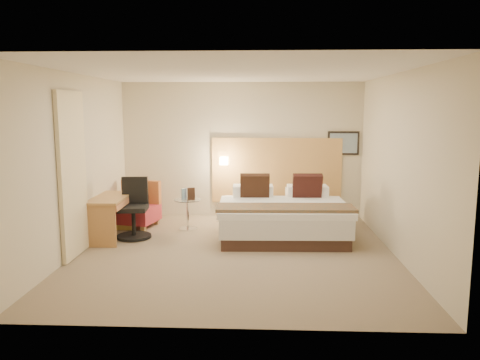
{
  "coord_description": "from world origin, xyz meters",
  "views": [
    {
      "loc": [
        0.38,
        -6.88,
        2.17
      ],
      "look_at": [
        0.05,
        0.45,
        1.06
      ],
      "focal_mm": 35.0,
      "sensor_mm": 36.0,
      "label": 1
    }
  ],
  "objects_px": {
    "desk": "(112,205)",
    "desk_chair": "(134,213)",
    "side_table": "(188,213)",
    "lounge_chair": "(136,208)",
    "bed": "(282,216)"
  },
  "relations": [
    {
      "from": "side_table",
      "to": "desk_chair",
      "type": "distance_m",
      "value": 1.02
    },
    {
      "from": "desk_chair",
      "to": "bed",
      "type": "bearing_deg",
      "value": 6.54
    },
    {
      "from": "bed",
      "to": "desk",
      "type": "xyz_separation_m",
      "value": [
        -2.87,
        -0.36,
        0.23
      ]
    },
    {
      "from": "side_table",
      "to": "lounge_chair",
      "type": "bearing_deg",
      "value": 167.7
    },
    {
      "from": "bed",
      "to": "lounge_chair",
      "type": "height_order",
      "value": "bed"
    },
    {
      "from": "lounge_chair",
      "to": "desk_chair",
      "type": "relative_size",
      "value": 0.91
    },
    {
      "from": "lounge_chair",
      "to": "side_table",
      "type": "distance_m",
      "value": 1.03
    },
    {
      "from": "side_table",
      "to": "desk_chair",
      "type": "height_order",
      "value": "desk_chair"
    },
    {
      "from": "lounge_chair",
      "to": "desk_chair",
      "type": "distance_m",
      "value": 0.83
    },
    {
      "from": "bed",
      "to": "side_table",
      "type": "distance_m",
      "value": 1.72
    },
    {
      "from": "desk",
      "to": "desk_chair",
      "type": "relative_size",
      "value": 1.14
    },
    {
      "from": "bed",
      "to": "lounge_chair",
      "type": "xyz_separation_m",
      "value": [
        -2.7,
        0.51,
        -0.01
      ]
    },
    {
      "from": "desk",
      "to": "lounge_chair",
      "type": "bearing_deg",
      "value": 79.02
    },
    {
      "from": "bed",
      "to": "desk_chair",
      "type": "bearing_deg",
      "value": -173.46
    },
    {
      "from": "bed",
      "to": "lounge_chair",
      "type": "relative_size",
      "value": 2.39
    }
  ]
}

